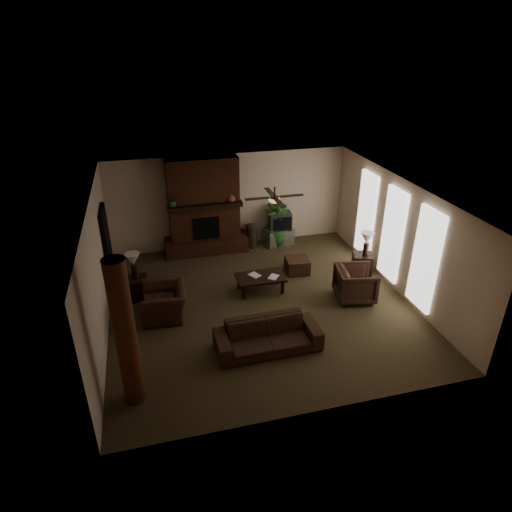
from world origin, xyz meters
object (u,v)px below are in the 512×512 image
object	(u,v)px
ottoman	(297,265)
side_table_left	(138,288)
coffee_table	(260,278)
lamp_right	(367,240)
side_table_right	(362,264)
armchair_right	(356,282)
log_column	(125,335)
lamp_left	(133,261)
sofa	(268,331)
floor_vase	(251,234)
tv_stand	(279,236)
armchair_left	(164,297)
floor_plant	(276,233)

from	to	relation	value
ottoman	side_table_left	xyz separation A→B (m)	(-4.20, -0.26, 0.08)
coffee_table	ottoman	distance (m)	1.43
ottoman	lamp_right	size ratio (longest dim) A/B	0.92
side_table_left	side_table_right	size ratio (longest dim) A/B	1.00
armchair_right	side_table_left	bearing A→B (deg)	85.87
log_column	lamp_right	bearing A→B (deg)	27.66
lamp_left	side_table_right	distance (m)	5.95
sofa	coffee_table	world-z (taller)	sofa
sofa	floor_vase	xyz separation A→B (m)	(0.84, 4.79, 0.01)
armchair_right	coffee_table	bearing A→B (deg)	77.87
tv_stand	armchair_right	bearing A→B (deg)	-86.65
armchair_left	tv_stand	size ratio (longest dim) A/B	1.30
log_column	armchair_right	xyz separation A→B (m)	(5.25, 2.06, -0.94)
floor_plant	lamp_right	distance (m)	3.01
ottoman	floor_plant	xyz separation A→B (m)	(-0.04, 1.84, 0.17)
tv_stand	side_table_left	bearing A→B (deg)	-164.07
armchair_right	log_column	bearing A→B (deg)	122.33
floor_vase	tv_stand	bearing A→B (deg)	0.00
lamp_right	side_table_left	bearing A→B (deg)	177.46
armchair_right	tv_stand	bearing A→B (deg)	24.81
sofa	lamp_right	world-z (taller)	lamp_right
tv_stand	lamp_left	bearing A→B (deg)	-164.49
side_table_left	lamp_left	world-z (taller)	lamp_left
lamp_right	armchair_right	bearing A→B (deg)	-125.87
floor_vase	side_table_right	size ratio (longest dim) A/B	1.40
log_column	sofa	world-z (taller)	log_column
tv_stand	side_table_right	xyz separation A→B (m)	(1.63, -2.33, 0.03)
lamp_left	coffee_table	bearing A→B (deg)	-9.22
armchair_left	side_table_left	size ratio (longest dim) A/B	2.01
floor_plant	armchair_left	bearing A→B (deg)	-139.74
armchair_right	side_table_right	distance (m)	1.40
armchair_right	coffee_table	distance (m)	2.32
armchair_left	floor_vase	bearing A→B (deg)	140.64
log_column	floor_vase	bearing A→B (deg)	57.66
side_table_left	side_table_right	xyz separation A→B (m)	(5.88, -0.21, 0.00)
sofa	lamp_left	size ratio (longest dim) A/B	3.31
ottoman	side_table_left	distance (m)	4.20
coffee_table	floor_vase	distance (m)	2.61
floor_vase	lamp_right	xyz separation A→B (m)	(2.53, -2.38, 0.57)
armchair_left	side_table_right	world-z (taller)	armchair_left
log_column	side_table_left	bearing A→B (deg)	87.71
sofa	lamp_right	xyz separation A→B (m)	(3.37, 2.41, 0.58)
coffee_table	side_table_right	distance (m)	2.92
sofa	side_table_left	size ratio (longest dim) A/B	3.92
side_table_right	tv_stand	bearing A→B (deg)	125.00
log_column	ottoman	world-z (taller)	log_column
floor_vase	lamp_right	size ratio (longest dim) A/B	1.18
floor_plant	lamp_left	distance (m)	4.72
side_table_left	sofa	bearing A→B (deg)	-46.48
armchair_left	tv_stand	xyz separation A→B (m)	(3.66, 3.05, -0.23)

